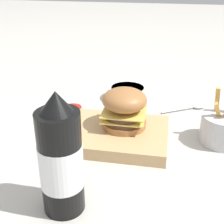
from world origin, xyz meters
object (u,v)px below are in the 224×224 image
Objects in this scene: side_bowl at (127,93)px; burger at (124,108)px; serving_board at (112,134)px; ketchup_bottle at (61,160)px; fries_basket at (223,128)px; spoon at (194,107)px.

burger is at bearing 95.87° from side_bowl.
ketchup_bottle reaches higher than serving_board.
burger reaches higher than side_bowl.
spoon is (0.06, -0.20, -0.04)m from fries_basket.
ketchup_bottle is at bearing 75.70° from burger.
spoon is (-0.23, -0.24, -0.01)m from serving_board.
serving_board is 2.50× the size of burger.
side_bowl is 0.94× the size of spoon.
fries_basket is (-0.26, -0.02, -0.05)m from burger.
ketchup_bottle is 1.67× the size of spoon.
serving_board is at bearing 8.54° from fries_basket.
side_bowl is (0.03, -0.26, -0.06)m from burger.
spoon is at bearing -118.03° from ketchup_bottle.
fries_basket is 0.37m from side_bowl.
serving_board is at bearing -99.40° from ketchup_bottle.
burger is 0.30m from ketchup_bottle.
serving_board is 0.08m from burger.
fries_basket is at bearing -171.46° from serving_board.
side_bowl is 0.23m from spoon.
spoon is at bearing 170.10° from side_bowl.
burger is at bearing -104.30° from ketchup_bottle.
ketchup_bottle is 0.46m from fries_basket.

